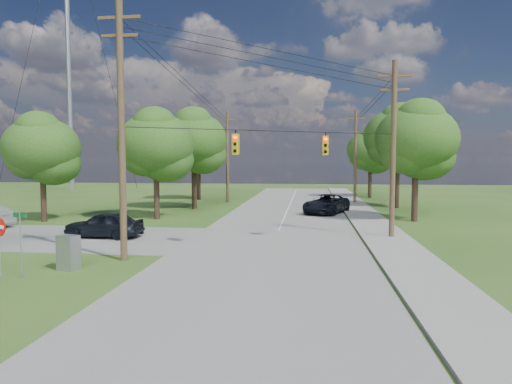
# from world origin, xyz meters

# --- Properties ---
(ground) EXTENTS (140.00, 140.00, 0.00)m
(ground) POSITION_xyz_m (0.00, 0.00, 0.00)
(ground) COLOR #2D531B
(ground) RESTS_ON ground
(main_road) EXTENTS (10.00, 100.00, 0.03)m
(main_road) POSITION_xyz_m (2.00, 5.00, 0.01)
(main_road) COLOR gray
(main_road) RESTS_ON ground
(sidewalk_east) EXTENTS (2.60, 100.00, 0.12)m
(sidewalk_east) POSITION_xyz_m (8.70, 5.00, 0.06)
(sidewalk_east) COLOR gray
(sidewalk_east) RESTS_ON ground
(pole_sw) EXTENTS (2.00, 0.32, 12.00)m
(pole_sw) POSITION_xyz_m (-4.60, 0.40, 6.23)
(pole_sw) COLOR brown
(pole_sw) RESTS_ON ground
(pole_ne) EXTENTS (2.00, 0.32, 10.50)m
(pole_ne) POSITION_xyz_m (8.90, 8.00, 5.47)
(pole_ne) COLOR brown
(pole_ne) RESTS_ON ground
(pole_north_e) EXTENTS (2.00, 0.32, 10.00)m
(pole_north_e) POSITION_xyz_m (8.90, 30.00, 5.13)
(pole_north_e) COLOR brown
(pole_north_e) RESTS_ON ground
(pole_north_w) EXTENTS (2.00, 0.32, 10.00)m
(pole_north_w) POSITION_xyz_m (-5.00, 30.00, 5.13)
(pole_north_w) COLOR brown
(pole_north_w) RESTS_ON ground
(power_lines) EXTENTS (13.93, 29.62, 4.93)m
(power_lines) POSITION_xyz_m (1.50, 11.54, 9.15)
(power_lines) COLOR black
(power_lines) RESTS_ON ground
(traffic_signals) EXTENTS (4.91, 3.27, 1.05)m
(traffic_signals) POSITION_xyz_m (2.55, 4.43, 5.50)
(traffic_signals) COLOR gold
(traffic_signals) RESTS_ON ground
(radio_mast) EXTENTS (0.70, 0.70, 45.00)m
(radio_mast) POSITION_xyz_m (-32.00, 46.00, 22.50)
(radio_mast) COLOR gray
(radio_mast) RESTS_ON ground
(tree_w_near) EXTENTS (6.00, 6.00, 8.40)m
(tree_w_near) POSITION_xyz_m (-8.00, 15.00, 5.92)
(tree_w_near) COLOR #3D291E
(tree_w_near) RESTS_ON ground
(tree_w_mid) EXTENTS (6.40, 6.40, 9.22)m
(tree_w_mid) POSITION_xyz_m (-7.00, 23.00, 6.58)
(tree_w_mid) COLOR #3D291E
(tree_w_mid) RESTS_ON ground
(tree_w_far) EXTENTS (6.00, 6.00, 8.73)m
(tree_w_far) POSITION_xyz_m (-9.00, 33.00, 6.25)
(tree_w_far) COLOR #3D291E
(tree_w_far) RESTS_ON ground
(tree_e_near) EXTENTS (6.20, 6.20, 8.81)m
(tree_e_near) POSITION_xyz_m (12.00, 16.00, 6.25)
(tree_e_near) COLOR #3D291E
(tree_e_near) RESTS_ON ground
(tree_e_mid) EXTENTS (6.60, 6.60, 9.64)m
(tree_e_mid) POSITION_xyz_m (12.50, 26.00, 6.91)
(tree_e_mid) COLOR #3D291E
(tree_e_mid) RESTS_ON ground
(tree_e_far) EXTENTS (5.80, 5.80, 8.32)m
(tree_e_far) POSITION_xyz_m (11.50, 38.00, 5.92)
(tree_e_far) COLOR #3D291E
(tree_e_far) RESTS_ON ground
(tree_cross_n) EXTENTS (5.60, 5.60, 7.91)m
(tree_cross_n) POSITION_xyz_m (-16.00, 12.50, 5.59)
(tree_cross_n) COLOR #3D291E
(tree_cross_n) RESTS_ON ground
(car_cross_dark) EXTENTS (4.68, 2.04, 1.57)m
(car_cross_dark) POSITION_xyz_m (-8.23, 6.11, 0.82)
(car_cross_dark) COLOR black
(car_cross_dark) RESTS_ON cross_road
(car_main_north) EXTENTS (4.72, 6.48, 1.64)m
(car_main_north) POSITION_xyz_m (5.50, 20.37, 0.85)
(car_main_north) COLOR black
(car_main_north) RESTS_ON main_road
(control_cabinet) EXTENTS (0.96, 0.80, 1.49)m
(control_cabinet) POSITION_xyz_m (-6.17, -1.70, 0.74)
(control_cabinet) COLOR gray
(control_cabinet) RESTS_ON ground
(street_name_sign) EXTENTS (0.74, 0.30, 2.61)m
(street_name_sign) POSITION_xyz_m (-7.36, -3.12, 1.67)
(street_name_sign) COLOR gray
(street_name_sign) RESTS_ON ground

